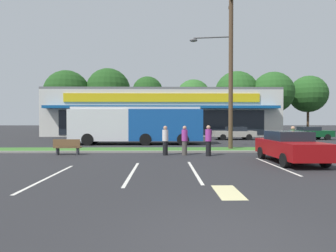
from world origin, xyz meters
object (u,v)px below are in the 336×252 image
(pedestrian_by_pole, at_px, (208,141))
(utility_pole, at_px, (229,67))
(car_0, at_px, (310,133))
(pedestrian_near_bench, at_px, (293,140))
(city_bus, at_px, (137,124))
(pedestrian_mid, at_px, (185,140))
(pedestrian_far, at_px, (165,140))
(car_1, at_px, (290,146))
(bus_stop_bench, at_px, (67,147))
(car_2, at_px, (234,133))

(pedestrian_by_pole, bearing_deg, utility_pole, -8.21)
(car_0, relative_size, pedestrian_near_bench, 2.49)
(utility_pole, bearing_deg, car_0, 42.13)
(city_bus, height_order, pedestrian_mid, city_bus)
(pedestrian_near_bench, bearing_deg, pedestrian_far, -141.59)
(pedestrian_by_pole, bearing_deg, car_1, -100.81)
(city_bus, height_order, bus_stop_bench, city_bus)
(car_2, bearing_deg, pedestrian_mid, 63.75)
(city_bus, xyz_separation_m, pedestrian_far, (2.47, -7.60, -0.88))
(city_bus, relative_size, car_0, 2.65)
(pedestrian_near_bench, relative_size, pedestrian_mid, 0.99)
(bus_stop_bench, xyz_separation_m, pedestrian_near_bench, (13.70, -0.07, 0.37))
(city_bus, bearing_deg, pedestrian_near_bench, 144.21)
(utility_pole, height_order, pedestrian_mid, utility_pole)
(city_bus, distance_m, pedestrian_near_bench, 12.68)
(car_0, distance_m, pedestrian_near_bench, 15.47)
(bus_stop_bench, xyz_separation_m, car_1, (12.03, -3.15, 0.29))
(bus_stop_bench, height_order, car_2, car_2)
(car_0, bearing_deg, utility_pole, -137.87)
(utility_pole, xyz_separation_m, car_0, (11.66, 10.54, -5.11))
(city_bus, height_order, pedestrian_far, city_bus)
(car_0, relative_size, pedestrian_by_pole, 2.41)
(car_2, distance_m, pedestrian_far, 15.33)
(pedestrian_near_bench, bearing_deg, car_2, 127.45)
(utility_pole, bearing_deg, car_2, 73.02)
(utility_pole, bearing_deg, pedestrian_by_pole, -122.30)
(car_0, height_order, pedestrian_near_bench, pedestrian_near_bench)
(city_bus, relative_size, pedestrian_far, 6.51)
(utility_pole, relative_size, bus_stop_bench, 6.87)
(bus_stop_bench, height_order, pedestrian_far, pedestrian_far)
(car_0, relative_size, car_2, 0.96)
(pedestrian_far, bearing_deg, utility_pole, -157.16)
(pedestrian_near_bench, relative_size, pedestrian_far, 0.99)
(car_1, distance_m, car_2, 16.23)
(car_0, height_order, car_1, car_1)
(utility_pole, distance_m, pedestrian_by_pole, 6.14)
(bus_stop_bench, relative_size, car_1, 0.36)
(utility_pole, bearing_deg, pedestrian_mid, -141.08)
(pedestrian_by_pole, relative_size, pedestrian_mid, 1.02)
(car_2, xyz_separation_m, pedestrian_by_pole, (-5.17, -13.65, 0.17))
(utility_pole, relative_size, car_2, 2.44)
(car_1, bearing_deg, utility_pole, -163.52)
(car_1, distance_m, pedestrian_far, 6.76)
(car_0, height_order, car_2, same)
(car_1, relative_size, pedestrian_by_pole, 2.49)
(car_2, relative_size, pedestrian_mid, 2.56)
(car_0, relative_size, pedestrian_mid, 2.46)
(car_1, bearing_deg, bus_stop_bench, -104.68)
(utility_pole, distance_m, car_0, 16.53)
(bus_stop_bench, bearing_deg, pedestrian_mid, 178.03)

